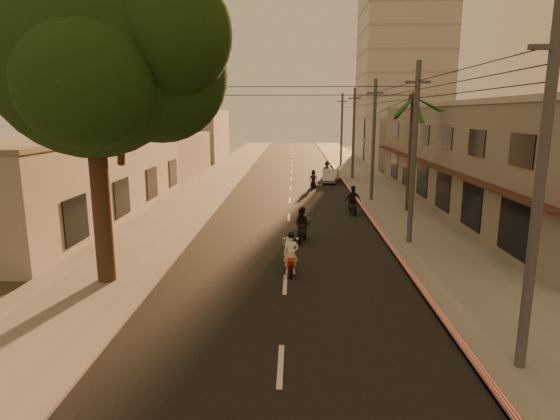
{
  "coord_description": "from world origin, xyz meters",
  "views": [
    {
      "loc": [
        0.33,
        -15.23,
        6.53
      ],
      "look_at": [
        -0.37,
        7.51,
        1.83
      ],
      "focal_mm": 30.0,
      "sensor_mm": 36.0,
      "label": 1
    }
  ],
  "objects_px": {
    "scooter_mid_b": "(353,201)",
    "parked_car": "(331,176)",
    "scooter_far_b": "(327,170)",
    "scooter_mid_a": "(302,226)",
    "scooter_far_a": "(313,180)",
    "palm_tree": "(413,104)",
    "scooter_red": "(291,255)",
    "broadleaf_tree": "(102,58)"
  },
  "relations": [
    {
      "from": "scooter_red",
      "to": "scooter_far_a",
      "type": "height_order",
      "value": "scooter_red"
    },
    {
      "from": "scooter_far_a",
      "to": "scooter_far_b",
      "type": "bearing_deg",
      "value": 84.6
    },
    {
      "from": "palm_tree",
      "to": "scooter_far_a",
      "type": "xyz_separation_m",
      "value": [
        -5.97,
        10.29,
        -6.41
      ]
    },
    {
      "from": "palm_tree",
      "to": "scooter_mid_a",
      "type": "xyz_separation_m",
      "value": [
        -7.24,
        -7.69,
        -6.3
      ]
    },
    {
      "from": "scooter_far_b",
      "to": "scooter_far_a",
      "type": "bearing_deg",
      "value": -119.37
    },
    {
      "from": "scooter_far_b",
      "to": "palm_tree",
      "type": "bearing_deg",
      "value": -91.87
    },
    {
      "from": "broadleaf_tree",
      "to": "scooter_far_a",
      "type": "xyz_separation_m",
      "value": [
        8.64,
        24.14,
        -7.74
      ]
    },
    {
      "from": "parked_car",
      "to": "scooter_mid_a",
      "type": "bearing_deg",
      "value": -86.87
    },
    {
      "from": "broadleaf_tree",
      "to": "scooter_mid_b",
      "type": "bearing_deg",
      "value": 50.41
    },
    {
      "from": "broadleaf_tree",
      "to": "scooter_mid_a",
      "type": "bearing_deg",
      "value": 39.9
    },
    {
      "from": "scooter_far_b",
      "to": "parked_car",
      "type": "height_order",
      "value": "scooter_far_b"
    },
    {
      "from": "scooter_red",
      "to": "scooter_mid_b",
      "type": "distance_m",
      "value": 12.55
    },
    {
      "from": "palm_tree",
      "to": "scooter_red",
      "type": "distance_m",
      "value": 16.19
    },
    {
      "from": "palm_tree",
      "to": "scooter_far_b",
      "type": "distance_m",
      "value": 18.9
    },
    {
      "from": "scooter_red",
      "to": "scooter_far_a",
      "type": "bearing_deg",
      "value": 84.73
    },
    {
      "from": "scooter_mid_b",
      "to": "parked_car",
      "type": "relative_size",
      "value": 0.48
    },
    {
      "from": "broadleaf_tree",
      "to": "parked_car",
      "type": "bearing_deg",
      "value": 69.14
    },
    {
      "from": "scooter_mid_a",
      "to": "scooter_far_a",
      "type": "bearing_deg",
      "value": 97.76
    },
    {
      "from": "scooter_far_a",
      "to": "parked_car",
      "type": "height_order",
      "value": "scooter_far_a"
    },
    {
      "from": "palm_tree",
      "to": "parked_car",
      "type": "height_order",
      "value": "palm_tree"
    },
    {
      "from": "palm_tree",
      "to": "parked_car",
      "type": "xyz_separation_m",
      "value": [
        -4.15,
        13.59,
        -6.52
      ]
    },
    {
      "from": "broadleaf_tree",
      "to": "scooter_red",
      "type": "bearing_deg",
      "value": 9.74
    },
    {
      "from": "palm_tree",
      "to": "scooter_far_a",
      "type": "distance_m",
      "value": 13.51
    },
    {
      "from": "scooter_far_b",
      "to": "parked_car",
      "type": "bearing_deg",
      "value": -103.61
    },
    {
      "from": "scooter_mid_b",
      "to": "palm_tree",
      "type": "bearing_deg",
      "value": 5.46
    },
    {
      "from": "scooter_mid_b",
      "to": "parked_car",
      "type": "distance_m",
      "value": 14.38
    },
    {
      "from": "broadleaf_tree",
      "to": "scooter_far_a",
      "type": "distance_m",
      "value": 26.78
    },
    {
      "from": "scooter_mid_a",
      "to": "palm_tree",
      "type": "bearing_deg",
      "value": 58.53
    },
    {
      "from": "broadleaf_tree",
      "to": "scooter_mid_b",
      "type": "height_order",
      "value": "broadleaf_tree"
    },
    {
      "from": "scooter_mid_a",
      "to": "broadleaf_tree",
      "type": "bearing_deg",
      "value": -128.3
    },
    {
      "from": "broadleaf_tree",
      "to": "palm_tree",
      "type": "xyz_separation_m",
      "value": [
        14.61,
        13.86,
        -1.33
      ]
    },
    {
      "from": "palm_tree",
      "to": "scooter_red",
      "type": "xyz_separation_m",
      "value": [
        -7.79,
        -12.68,
        -6.36
      ]
    },
    {
      "from": "scooter_mid_b",
      "to": "scooter_far_b",
      "type": "xyz_separation_m",
      "value": [
        -0.49,
        18.05,
        -0.07
      ]
    },
    {
      "from": "scooter_red",
      "to": "scooter_mid_b",
      "type": "height_order",
      "value": "scooter_mid_b"
    },
    {
      "from": "scooter_far_b",
      "to": "parked_car",
      "type": "xyz_separation_m",
      "value": [
        0.14,
        -3.67,
        -0.16
      ]
    },
    {
      "from": "scooter_mid_b",
      "to": "scooter_far_a",
      "type": "bearing_deg",
      "value": 94.89
    },
    {
      "from": "palm_tree",
      "to": "scooter_far_b",
      "type": "xyz_separation_m",
      "value": [
        -4.29,
        17.27,
        -6.36
      ]
    },
    {
      "from": "palm_tree",
      "to": "scooter_far_b",
      "type": "bearing_deg",
      "value": 103.96
    },
    {
      "from": "scooter_red",
      "to": "palm_tree",
      "type": "bearing_deg",
      "value": 57.7
    },
    {
      "from": "scooter_mid_b",
      "to": "scooter_far_b",
      "type": "height_order",
      "value": "scooter_mid_b"
    },
    {
      "from": "palm_tree",
      "to": "scooter_red",
      "type": "height_order",
      "value": "palm_tree"
    },
    {
      "from": "broadleaf_tree",
      "to": "palm_tree",
      "type": "relative_size",
      "value": 1.48
    }
  ]
}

